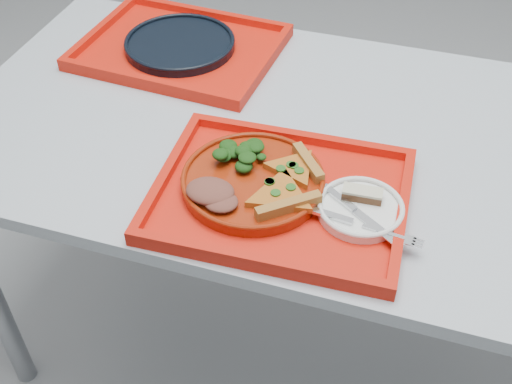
% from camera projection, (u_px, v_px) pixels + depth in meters
% --- Properties ---
extents(ground, '(10.00, 10.00, 0.00)m').
position_uv_depth(ground, '(313.00, 346.00, 1.81)').
color(ground, '#94979C').
rests_on(ground, ground).
extents(table, '(1.60, 0.80, 0.75)m').
position_uv_depth(table, '(332.00, 165.00, 1.35)').
color(table, '#AAB3BF').
rests_on(table, ground).
extents(tray_main, '(0.46, 0.37, 0.01)m').
position_uv_depth(tray_main, '(280.00, 198.00, 1.16)').
color(tray_main, red).
rests_on(tray_main, table).
extents(tray_far, '(0.47, 0.38, 0.01)m').
position_uv_depth(tray_far, '(180.00, 50.00, 1.53)').
color(tray_far, red).
rests_on(tray_far, table).
extents(dinner_plate, '(0.26, 0.26, 0.02)m').
position_uv_depth(dinner_plate, '(253.00, 182.00, 1.17)').
color(dinner_plate, maroon).
rests_on(dinner_plate, tray_main).
extents(side_plate, '(0.15, 0.15, 0.01)m').
position_uv_depth(side_plate, '(360.00, 210.00, 1.12)').
color(side_plate, white).
rests_on(side_plate, tray_main).
extents(navy_plate, '(0.26, 0.26, 0.02)m').
position_uv_depth(navy_plate, '(180.00, 45.00, 1.52)').
color(navy_plate, black).
rests_on(navy_plate, tray_far).
extents(pizza_slice_a, '(0.18, 0.18, 0.02)m').
position_uv_depth(pizza_slice_a, '(281.00, 193.00, 1.12)').
color(pizza_slice_a, '#C37820').
rests_on(pizza_slice_a, dinner_plate).
extents(pizza_slice_b, '(0.15, 0.15, 0.02)m').
position_uv_depth(pizza_slice_b, '(294.00, 166.00, 1.17)').
color(pizza_slice_b, '#C37820').
rests_on(pizza_slice_b, dinner_plate).
extents(salad_heap, '(0.08, 0.07, 0.04)m').
position_uv_depth(salad_heap, '(244.00, 150.00, 1.19)').
color(salad_heap, black).
rests_on(salad_heap, dinner_plate).
extents(meat_portion, '(0.09, 0.07, 0.03)m').
position_uv_depth(meat_portion, '(210.00, 191.00, 1.12)').
color(meat_portion, brown).
rests_on(meat_portion, dinner_plate).
extents(dessert_bar, '(0.07, 0.03, 0.02)m').
position_uv_depth(dessert_bar, '(362.00, 194.00, 1.12)').
color(dessert_bar, '#4A2E18').
rests_on(dessert_bar, side_plate).
extents(knife, '(0.16, 0.12, 0.01)m').
position_uv_depth(knife, '(361.00, 215.00, 1.09)').
color(knife, silver).
rests_on(knife, side_plate).
extents(fork, '(0.19, 0.04, 0.01)m').
position_uv_depth(fork, '(361.00, 225.00, 1.08)').
color(fork, silver).
rests_on(fork, side_plate).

